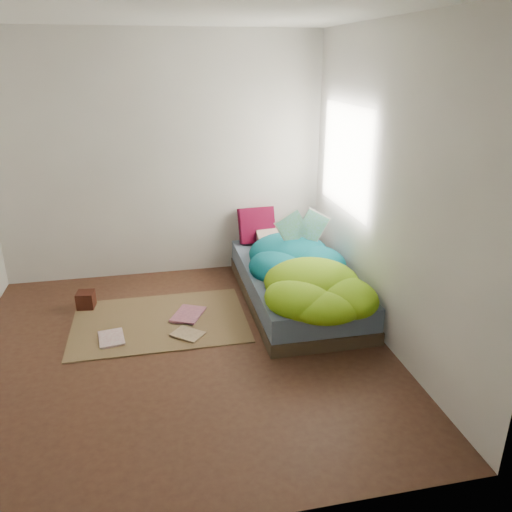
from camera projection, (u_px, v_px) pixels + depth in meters
The scene contains 12 objects.
ground at pixel (180, 351), 4.21m from camera, with size 3.50×3.50×0.00m, color #44251A.
room_walls at pixel (169, 158), 3.62m from camera, with size 3.54×3.54×2.62m.
bed at pixel (296, 285), 5.03m from camera, with size 1.00×2.00×0.34m.
duvet at pixel (303, 262), 4.71m from camera, with size 0.96×1.84×0.34m, color #076C71, non-canonical shape.
rug at pixel (160, 321), 4.68m from camera, with size 1.60×1.10×0.01m, color brown.
pillow_floral at pixel (286, 240), 5.57m from camera, with size 0.64×0.39×0.14m, color silver.
pillow_magenta at pixel (257, 225), 5.66m from camera, with size 0.40×0.12×0.40m, color #54051C.
open_book at pixel (303, 217), 4.99m from camera, with size 0.46×0.10×0.28m, color #37852B, non-canonical shape.
wooden_box at pixel (86, 300), 4.90m from camera, with size 0.16×0.16×0.16m, color black.
floor_book_a at pixel (99, 340), 4.32m from camera, with size 0.21×0.29×0.02m, color white.
floor_book_b at pixel (176, 313), 4.78m from camera, with size 0.25×0.34×0.03m, color #C37082.
floor_book_c at pixel (181, 339), 4.34m from camera, with size 0.20×0.27×0.02m, color tan.
Camera 1 is at (-0.12, -3.67, 2.29)m, focal length 35.00 mm.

